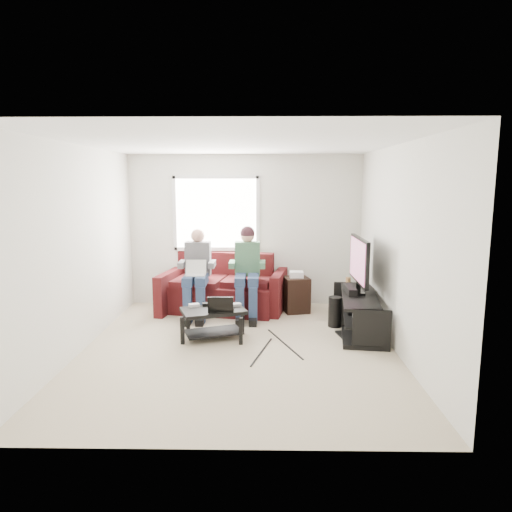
% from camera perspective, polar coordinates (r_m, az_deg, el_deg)
% --- Properties ---
extents(floor, '(4.50, 4.50, 0.00)m').
position_cam_1_polar(floor, '(6.03, -2.18, -11.52)').
color(floor, '#BFAB94').
rests_on(floor, ground).
extents(ceiling, '(4.50, 4.50, 0.00)m').
position_cam_1_polar(ceiling, '(5.65, -2.35, 13.94)').
color(ceiling, white).
rests_on(ceiling, wall_back).
extents(wall_back, '(4.50, 0.00, 4.50)m').
position_cam_1_polar(wall_back, '(7.93, -1.36, 3.19)').
color(wall_back, silver).
rests_on(wall_back, floor).
extents(wall_front, '(4.50, 0.00, 4.50)m').
position_cam_1_polar(wall_front, '(3.49, -4.33, -4.65)').
color(wall_front, silver).
rests_on(wall_front, floor).
extents(wall_left, '(0.00, 4.50, 4.50)m').
position_cam_1_polar(wall_left, '(6.14, -21.24, 0.79)').
color(wall_left, silver).
rests_on(wall_left, floor).
extents(wall_right, '(0.00, 4.50, 4.50)m').
position_cam_1_polar(wall_right, '(5.93, 17.41, 0.71)').
color(wall_right, silver).
rests_on(wall_right, floor).
extents(window, '(1.48, 0.04, 1.28)m').
position_cam_1_polar(window, '(7.92, -5.01, 5.33)').
color(window, white).
rests_on(window, wall_back).
extents(sofa, '(2.16, 1.24, 0.94)m').
position_cam_1_polar(sofa, '(7.69, -3.99, -4.28)').
color(sofa, '#4D1313').
rests_on(sofa, floor).
extents(person_left, '(0.40, 0.70, 1.39)m').
position_cam_1_polar(person_left, '(7.29, -7.41, -1.62)').
color(person_left, navy).
rests_on(person_left, sofa).
extents(person_right, '(0.40, 0.71, 1.44)m').
position_cam_1_polar(person_right, '(7.22, -1.11, -1.15)').
color(person_right, navy).
rests_on(person_right, sofa).
extents(laptop_silver, '(0.33, 0.23, 0.24)m').
position_cam_1_polar(laptop_silver, '(7.13, -7.60, -1.94)').
color(laptop_silver, silver).
rests_on(laptop_silver, person_left).
extents(coffee_table, '(0.96, 0.77, 0.42)m').
position_cam_1_polar(coffee_table, '(6.33, -5.36, -7.59)').
color(coffee_table, black).
rests_on(coffee_table, floor).
extents(laptop_black, '(0.39, 0.33, 0.24)m').
position_cam_1_polar(laptop_black, '(6.18, -4.36, -5.77)').
color(laptop_black, black).
rests_on(laptop_black, coffee_table).
extents(controller_a, '(0.17, 0.14, 0.04)m').
position_cam_1_polar(controller_a, '(6.44, -7.75, -6.11)').
color(controller_a, silver).
rests_on(controller_a, coffee_table).
extents(controller_b, '(0.16, 0.12, 0.04)m').
position_cam_1_polar(controller_b, '(6.48, -6.08, -6.00)').
color(controller_b, black).
rests_on(controller_b, coffee_table).
extents(controller_c, '(0.16, 0.14, 0.04)m').
position_cam_1_polar(controller_c, '(6.41, -2.55, -6.12)').
color(controller_c, gray).
rests_on(controller_c, coffee_table).
extents(tv_stand, '(0.71, 1.69, 0.54)m').
position_cam_1_polar(tv_stand, '(6.81, 12.72, -7.16)').
color(tv_stand, black).
rests_on(tv_stand, floor).
extents(tv, '(0.12, 1.10, 0.81)m').
position_cam_1_polar(tv, '(6.73, 12.76, -0.71)').
color(tv, black).
rests_on(tv, tv_stand).
extents(soundbar, '(0.12, 0.50, 0.10)m').
position_cam_1_polar(soundbar, '(6.79, 11.66, -4.12)').
color(soundbar, black).
rests_on(soundbar, tv_stand).
extents(drink_cup, '(0.08, 0.08, 0.12)m').
position_cam_1_polar(drink_cup, '(7.31, 11.44, -3.08)').
color(drink_cup, '#9B7143').
rests_on(drink_cup, tv_stand).
extents(console_white, '(0.30, 0.22, 0.06)m').
position_cam_1_polar(console_white, '(6.41, 13.47, -7.52)').
color(console_white, silver).
rests_on(console_white, tv_stand).
extents(console_grey, '(0.34, 0.26, 0.08)m').
position_cam_1_polar(console_grey, '(7.07, 12.26, -5.82)').
color(console_grey, gray).
rests_on(console_grey, tv_stand).
extents(console_black, '(0.38, 0.30, 0.07)m').
position_cam_1_polar(console_black, '(6.74, 12.83, -6.63)').
color(console_black, black).
rests_on(console_black, tv_stand).
extents(subwoofer, '(0.20, 0.20, 0.45)m').
position_cam_1_polar(subwoofer, '(6.93, 9.84, -6.89)').
color(subwoofer, black).
rests_on(subwoofer, floor).
extents(keyboard_floor, '(0.24, 0.49, 0.03)m').
position_cam_1_polar(keyboard_floor, '(6.55, 11.17, -9.85)').
color(keyboard_floor, black).
rests_on(keyboard_floor, floor).
extents(end_table, '(0.39, 0.39, 0.68)m').
position_cam_1_polar(end_table, '(7.61, 5.04, -4.72)').
color(end_table, black).
rests_on(end_table, floor).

